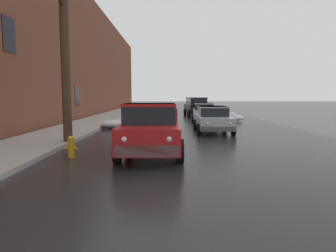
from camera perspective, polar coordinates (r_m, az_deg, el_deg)
The scene contains 12 objects.
left_sidewalk_slab at distance 19.97m, azimuth -15.88°, elevation 0.08°, with size 3.03×80.00×0.15m, color #A8A399.
brick_townhouse_facade at distance 20.84m, azimuth -21.87°, elevation 15.44°, with size 0.63×80.00×11.25m.
snow_bank_near_corner_left at distance 32.09m, azimuth -6.03°, elevation 2.73°, with size 2.47×1.44×0.62m.
snow_bank_along_left_kerb at distance 23.55m, azimuth 12.00°, elevation 1.60°, with size 2.07×0.93×0.73m.
snow_bank_mid_block_left at distance 18.51m, azimuth -9.86°, elevation 0.40°, with size 1.83×1.28×0.62m.
bare_tree_second_along_sidewalk at distance 12.84m, azimuth -19.06°, elevation 11.38°, with size 0.73×3.45×6.69m.
pickup_truck_red_approaching_near_lane at distance 10.30m, azimuth -3.28°, elevation -0.47°, with size 2.15×5.19×1.76m.
sedan_silver_parked_kerbside_close at distance 16.54m, azimuth 8.62°, elevation 1.43°, with size 2.00×4.30×1.42m.
sedan_white_parked_kerbside_mid at distance 23.18m, azimuth 6.93°, elevation 2.71°, with size 2.06×4.12×1.42m.
suv_black_parked_far_down_block at distance 28.76m, azimuth 5.47°, elevation 3.81°, with size 2.26×4.65×1.82m.
sedan_grey_queued_behind_truck at distance 36.75m, azimuth 4.92°, elevation 3.89°, with size 2.06×4.11×1.42m.
fire_hydrant at distance 10.22m, azimuth -17.96°, elevation -3.77°, with size 0.42×0.22×0.71m.
Camera 1 is at (-0.71, -1.11, 2.02)m, focal length 31.86 mm.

